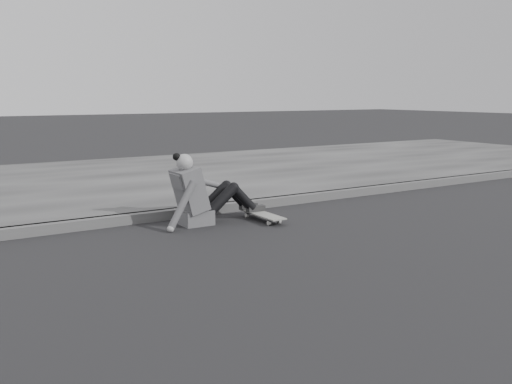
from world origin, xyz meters
The scene contains 5 objects.
ground centered at (0.00, 0.00, 0.00)m, with size 80.00×80.00×0.00m, color black.
curb centered at (0.00, 2.58, 0.06)m, with size 24.00×0.16×0.12m, color #4A4A4A.
sidewalk centered at (0.00, 5.60, 0.06)m, with size 24.00×6.00×0.12m, color #3B3B3B.
skateboard centered at (1.12, 1.87, 0.07)m, with size 0.20×0.78×0.09m.
seated_woman centered at (0.39, 2.12, 0.36)m, with size 1.38×0.46×0.88m.
Camera 1 is at (-2.60, -3.96, 1.55)m, focal length 40.00 mm.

